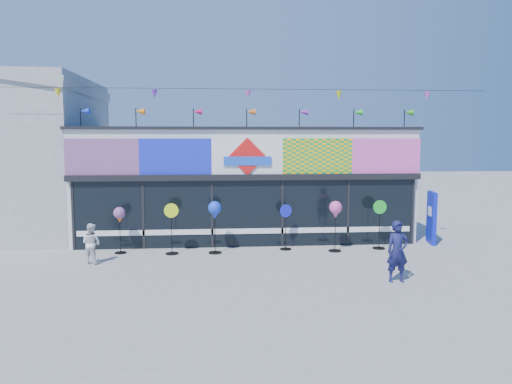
{
  "coord_description": "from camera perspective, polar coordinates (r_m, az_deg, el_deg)",
  "views": [
    {
      "loc": [
        -1.08,
        -13.38,
        3.72
      ],
      "look_at": [
        0.18,
        2.0,
        2.04
      ],
      "focal_mm": 35.0,
      "sensor_mm": 36.0,
      "label": 1
    }
  ],
  "objects": [
    {
      "name": "spinner_4",
      "position": [
        16.52,
        9.08,
        -2.17
      ],
      "size": [
        0.42,
        0.42,
        1.67
      ],
      "color": "black",
      "rests_on": "ground"
    },
    {
      "name": "adult_man",
      "position": [
        13.48,
        15.88,
        -6.55
      ],
      "size": [
        0.6,
        0.4,
        1.6
      ],
      "primitive_type": "imported",
      "rotation": [
        0.0,
        0.0,
        0.03
      ],
      "color": "#161947",
      "rests_on": "ground"
    },
    {
      "name": "spinner_5",
      "position": [
        17.27,
        13.93,
        -3.48
      ],
      "size": [
        0.46,
        0.42,
        1.65
      ],
      "color": "black",
      "rests_on": "ground"
    },
    {
      "name": "spinner_3",
      "position": [
        16.68,
        3.42,
        -3.88
      ],
      "size": [
        0.41,
        0.39,
        1.52
      ],
      "color": "black",
      "rests_on": "ground"
    },
    {
      "name": "spinner_0",
      "position": [
        16.65,
        -15.33,
        -2.7
      ],
      "size": [
        0.38,
        0.38,
        1.51
      ],
      "color": "black",
      "rests_on": "ground"
    },
    {
      "name": "spinner_2",
      "position": [
        16.1,
        -4.74,
        -2.25
      ],
      "size": [
        0.43,
        0.43,
        1.7
      ],
      "color": "black",
      "rests_on": "ground"
    },
    {
      "name": "ground",
      "position": [
        13.93,
        -0.07,
        -9.29
      ],
      "size": [
        80.0,
        80.0,
        0.0
      ],
      "primitive_type": "plane",
      "color": "gray",
      "rests_on": "ground"
    },
    {
      "name": "child",
      "position": [
        15.66,
        -18.31,
        -5.6
      ],
      "size": [
        0.68,
        0.56,
        1.21
      ],
      "primitive_type": "imported",
      "rotation": [
        0.0,
        0.0,
        2.7
      ],
      "color": "white",
      "rests_on": "ground"
    },
    {
      "name": "kite_shop",
      "position": [
        19.43,
        -1.48,
        1.26
      ],
      "size": [
        16.0,
        5.7,
        5.31
      ],
      "color": "white",
      "rests_on": "ground"
    },
    {
      "name": "spinner_1",
      "position": [
        16.23,
        -9.62,
        -4.0
      ],
      "size": [
        0.46,
        0.42,
        1.65
      ],
      "color": "black",
      "rests_on": "ground"
    },
    {
      "name": "blue_sign",
      "position": [
        18.67,
        19.42,
        -2.77
      ],
      "size": [
        0.3,
        0.93,
        1.84
      ],
      "rotation": [
        0.0,
        0.0,
        -0.18
      ],
      "color": "#0C1BBE",
      "rests_on": "ground"
    }
  ]
}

